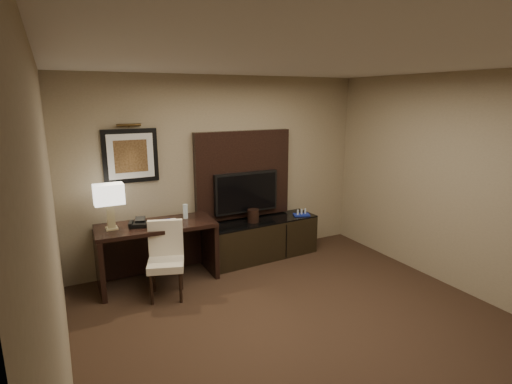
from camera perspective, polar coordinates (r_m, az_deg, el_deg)
floor at (r=4.33m, az=9.27°, el=-20.49°), size 4.50×5.00×0.01m
ceiling at (r=3.61m, az=10.96°, el=17.99°), size 4.50×5.00×0.01m
wall_back at (r=5.88m, az=-4.75°, el=3.11°), size 4.50×0.01×2.70m
wall_left at (r=3.04m, az=-26.65°, el=-8.23°), size 0.01×5.00×2.70m
wall_right at (r=5.39m, az=29.55°, el=0.44°), size 0.01×5.00×2.70m
desk at (r=5.45m, az=-13.87°, el=-8.48°), size 1.53×0.71×0.80m
credenza at (r=6.10m, az=0.87°, el=-6.71°), size 1.76×0.57×0.60m
tv_wall_panel at (r=5.96m, az=-1.85°, el=2.51°), size 1.50×0.12×1.30m
tv at (r=5.92m, az=-1.42°, el=-0.03°), size 1.00×0.08×0.60m
artwork at (r=5.46m, az=-17.49°, el=4.93°), size 0.70×0.04×0.70m
picture_light at (r=5.38m, az=-17.71°, el=9.09°), size 0.04×0.04×0.30m
desk_chair at (r=5.01m, az=-12.75°, el=-9.92°), size 0.55×0.59×0.88m
table_lamp at (r=5.21m, az=-20.13°, el=-2.24°), size 0.35×0.23×0.53m
desk_phone at (r=5.27m, az=-16.45°, el=-4.15°), size 0.27×0.26×0.11m
blue_folder at (r=5.27m, az=-13.35°, el=-4.44°), size 0.31×0.37×0.02m
book at (r=5.30m, az=-12.94°, el=-3.24°), size 0.16×0.03×0.21m
water_bottle at (r=5.45m, az=-10.05°, el=-2.74°), size 0.08×0.08×0.20m
ice_bucket at (r=5.89m, az=-0.40°, el=-3.41°), size 0.22×0.22×0.19m
minibar_tray at (r=6.27m, az=6.52°, el=-2.94°), size 0.28×0.22×0.09m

